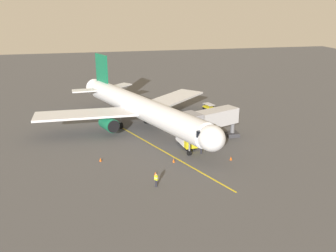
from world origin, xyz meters
TOP-DOWN VIEW (x-y plane):
  - ground_plane at (0.00, 0.00)m, footprint 220.00×220.00m
  - apron_lead_in_line at (-0.57, 5.92)m, footprint 15.34×37.12m
  - airplane at (-0.46, -0.34)m, footprint 32.24×38.55m
  - jet_bridge at (-9.69, 8.08)m, footprint 11.23×6.62m
  - ground_crew_marshaller at (0.85, 20.92)m, footprint 0.45×0.46m
  - ground_crew_wing_walker at (-10.75, -1.26)m, footprint 0.37×0.46m
  - ground_crew_loader at (-7.55, 12.22)m, footprint 0.42×0.29m
  - baggage_cart_near_nose at (-16.06, -9.96)m, footprint 2.15×2.89m
  - box_truck_portside at (-6.22, 8.75)m, footprint 2.46×4.79m
  - safety_cone_nose_left at (0.42, 18.01)m, footprint 0.32×0.32m
  - safety_cone_nose_right at (7.15, 11.85)m, footprint 0.32×0.32m
  - safety_cone_wing_port at (-10.98, 15.36)m, footprint 0.32×0.32m
  - safety_cone_wing_starboard at (-2.86, 14.39)m, footprint 0.32×0.32m

SIDE VIEW (x-z plane):
  - ground_plane at x=0.00m, z-range 0.00..0.00m
  - apron_lead_in_line at x=-0.57m, z-range 0.00..0.01m
  - safety_cone_nose_left at x=0.42m, z-range 0.00..0.55m
  - safety_cone_nose_right at x=7.15m, z-range 0.00..0.55m
  - safety_cone_wing_port at x=-10.98m, z-range 0.00..0.55m
  - safety_cone_wing_starboard at x=-2.86m, z-range 0.00..0.55m
  - baggage_cart_near_nose at x=-16.06m, z-range 0.02..1.29m
  - ground_crew_marshaller at x=0.85m, z-range 0.03..1.74m
  - ground_crew_wing_walker at x=-10.75m, z-range 0.03..1.74m
  - ground_crew_loader at x=-7.55m, z-range 0.03..1.74m
  - box_truck_portside at x=-6.22m, z-range 0.08..2.70m
  - jet_bridge at x=-9.69m, z-range 1.06..6.46m
  - airplane at x=-0.46m, z-range -1.75..9.75m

